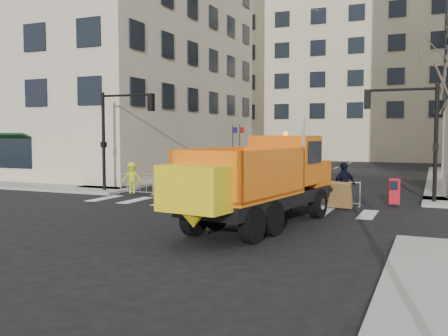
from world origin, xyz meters
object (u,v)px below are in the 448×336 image
at_px(cop_a, 287,186).
at_px(plow_truck, 259,178).
at_px(cop_b, 316,188).
at_px(cop_c, 344,185).
at_px(worker, 132,178).
at_px(newspaper_box, 394,191).

bearing_deg(cop_a, plow_truck, 89.84).
height_order(cop_a, cop_b, cop_a).
distance_m(plow_truck, cop_a, 4.00).
height_order(cop_c, worker, cop_c).
relative_size(cop_b, worker, 1.04).
height_order(plow_truck, newspaper_box, plow_truck).
xyz_separation_m(cop_a, cop_b, (0.87, 1.66, -0.18)).
relative_size(plow_truck, cop_b, 6.05).
bearing_deg(plow_truck, cop_b, 1.51).
xyz_separation_m(cop_a, newspaper_box, (4.04, 2.70, -0.31)).
relative_size(plow_truck, newspaper_box, 9.09).
bearing_deg(newspaper_box, cop_c, -164.85).
height_order(plow_truck, cop_c, plow_truck).
bearing_deg(newspaper_box, plow_truck, -131.89).
xyz_separation_m(plow_truck, newspaper_box, (3.90, 6.65, -0.98)).
height_order(cop_a, cop_c, cop_a).
relative_size(cop_c, newspaper_box, 1.79).
relative_size(cop_a, cop_b, 1.22).
bearing_deg(cop_c, cop_b, -46.16).
distance_m(cop_c, worker, 10.66).
bearing_deg(plow_truck, newspaper_box, -21.42).
bearing_deg(worker, cop_c, -24.62).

